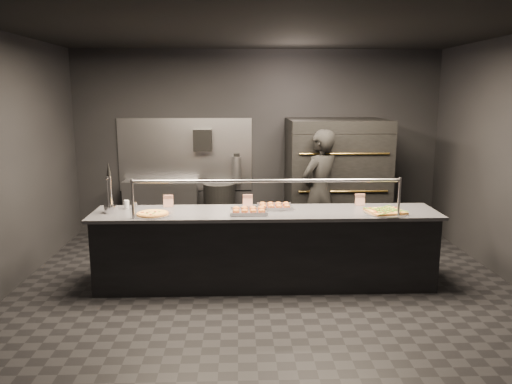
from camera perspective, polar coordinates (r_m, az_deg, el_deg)
room at (r=5.88m, az=0.87°, el=3.37°), size 6.04×6.00×3.00m
service_counter at (r=6.06m, az=1.08°, el=-6.41°), size 4.10×0.78×1.37m
pizza_oven at (r=7.93m, az=9.05°, el=1.39°), size 1.50×1.23×1.91m
prep_shelf at (r=8.39m, az=-10.76°, el=-1.71°), size 1.20×0.35×0.90m
towel_dispenser at (r=8.21m, az=-6.11°, el=5.92°), size 0.30×0.20×0.35m
fire_extinguisher at (r=8.26m, az=-2.22°, el=2.58°), size 0.14×0.14×0.51m
beer_tap at (r=6.08m, az=-16.32°, el=-0.72°), size 0.15×0.22×0.59m
round_pizza at (r=5.86m, az=-11.73°, el=-2.47°), size 0.42×0.42×0.03m
slider_tray_a at (r=5.84m, az=-0.82°, el=-2.17°), size 0.44×0.33×0.07m
slider_tray_b at (r=6.08m, az=2.15°, el=-1.64°), size 0.46×0.37×0.07m
square_pizza at (r=6.03m, az=14.59°, el=-2.18°), size 0.50×0.50×0.05m
condiment_jar at (r=6.24m, az=-14.29°, el=-1.43°), size 0.16×0.06×0.11m
tent_cards at (r=6.19m, az=0.36°, el=-0.94°), size 2.51×0.04×0.15m
trash_bin at (r=8.19m, az=-4.19°, el=-2.00°), size 0.52×0.52×0.86m
worker at (r=7.20m, az=7.28°, el=-0.05°), size 0.79×0.75×1.81m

